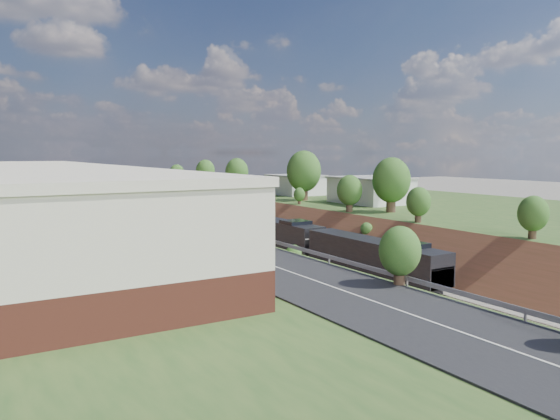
% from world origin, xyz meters
% --- Properties ---
extents(platform_right, '(44.00, 180.00, 5.00)m').
position_xyz_m(platform_right, '(33.00, 60.00, 2.50)').
color(platform_right, '#2D4E20').
rests_on(platform_right, ground).
extents(embankment_left, '(10.00, 180.00, 10.00)m').
position_xyz_m(embankment_left, '(-11.00, 60.00, 0.00)').
color(embankment_left, brown).
rests_on(embankment_left, ground).
extents(embankment_right, '(10.00, 180.00, 10.00)m').
position_xyz_m(embankment_right, '(11.00, 60.00, 0.00)').
color(embankment_right, brown).
rests_on(embankment_right, ground).
extents(rail_left_track, '(1.58, 180.00, 0.18)m').
position_xyz_m(rail_left_track, '(-2.60, 60.00, 0.09)').
color(rail_left_track, gray).
rests_on(rail_left_track, ground).
extents(rail_right_track, '(1.58, 180.00, 0.18)m').
position_xyz_m(rail_right_track, '(2.60, 60.00, 0.09)').
color(rail_right_track, gray).
rests_on(rail_right_track, ground).
extents(road, '(8.00, 180.00, 0.10)m').
position_xyz_m(road, '(-15.50, 60.00, 5.05)').
color(road, black).
rests_on(road, platform_left).
extents(guardrail, '(0.10, 171.00, 0.70)m').
position_xyz_m(guardrail, '(-11.40, 59.80, 5.55)').
color(guardrail, '#99999E').
rests_on(guardrail, platform_left).
extents(commercial_building, '(14.30, 62.30, 7.00)m').
position_xyz_m(commercial_building, '(-28.00, 38.00, 8.51)').
color(commercial_building, brown).
rests_on(commercial_building, platform_left).
extents(overpass, '(24.50, 8.30, 7.40)m').
position_xyz_m(overpass, '(0.00, 122.00, 4.92)').
color(overpass, gray).
rests_on(overpass, ground).
extents(white_building_near, '(9.00, 12.00, 4.00)m').
position_xyz_m(white_building_near, '(23.50, 52.00, 7.00)').
color(white_building_near, silver).
rests_on(white_building_near, platform_right).
extents(white_building_far, '(8.00, 10.00, 3.60)m').
position_xyz_m(white_building_far, '(23.00, 74.00, 6.80)').
color(white_building_far, silver).
rests_on(white_building_far, platform_right).
extents(tree_right_large, '(5.25, 5.25, 7.61)m').
position_xyz_m(tree_right_large, '(17.00, 40.00, 9.38)').
color(tree_right_large, '#473323').
rests_on(tree_right_large, platform_right).
extents(tree_left_crest, '(2.45, 2.45, 3.55)m').
position_xyz_m(tree_left_crest, '(-11.80, 20.00, 7.04)').
color(tree_left_crest, '#473323').
rests_on(tree_left_crest, platform_left).
extents(freight_train, '(3.21, 146.14, 4.76)m').
position_xyz_m(freight_train, '(2.60, 92.69, 2.70)').
color(freight_train, black).
rests_on(freight_train, ground).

